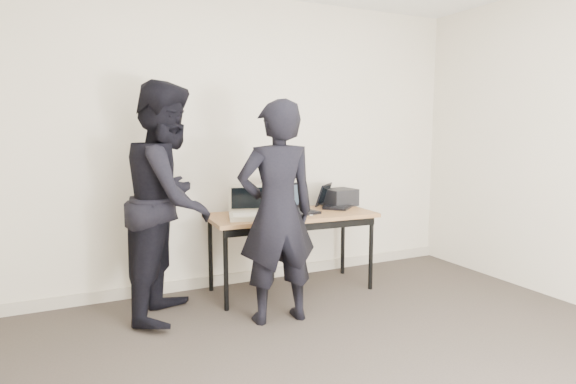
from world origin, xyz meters
TOP-DOWN VIEW (x-y plane):
  - room at (0.00, 0.00)m, footprint 4.60×4.60m
  - desk at (0.24, 1.81)m, footprint 1.53×0.73m
  - laptop_beige at (-0.19, 1.78)m, footprint 0.42×0.41m
  - laptop_center at (0.26, 1.83)m, footprint 0.40×0.39m
  - laptop_right at (0.75, 1.94)m, footprint 0.43×0.43m
  - leather_satchel at (0.06, 2.04)m, footprint 0.37×0.19m
  - tissue at (0.09, 2.05)m, footprint 0.15×0.12m
  - equipment_box at (0.87, 2.01)m, footprint 0.33×0.29m
  - power_brick at (0.02, 1.65)m, footprint 0.08×0.06m
  - cables at (0.35, 1.83)m, footprint 0.91×0.49m
  - person_typist at (-0.17, 1.24)m, footprint 0.65×0.45m
  - person_observer at (-0.88, 1.72)m, footprint 1.04×1.12m
  - baseboard at (0.00, 2.23)m, footprint 4.50×0.03m

SIDE VIEW (x-z plane):
  - baseboard at x=0.00m, z-range 0.00..0.10m
  - desk at x=0.24m, z-range 0.30..1.02m
  - cables at x=0.35m, z-range 0.72..0.73m
  - power_brick at x=0.02m, z-range 0.72..0.75m
  - laptop_right at x=0.75m, z-range 0.66..0.89m
  - laptop_beige at x=-0.19m, z-range 0.64..0.91m
  - laptop_center at x=0.26m, z-range 0.65..0.91m
  - equipment_box at x=0.87m, z-range 0.72..0.89m
  - leather_satchel at x=0.06m, z-range 0.72..0.97m
  - person_typist at x=-0.17m, z-range 0.00..1.70m
  - person_observer at x=-0.88m, z-range 0.00..1.85m
  - tissue at x=0.09m, z-range 0.97..1.04m
  - room at x=0.00m, z-range -0.05..2.75m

